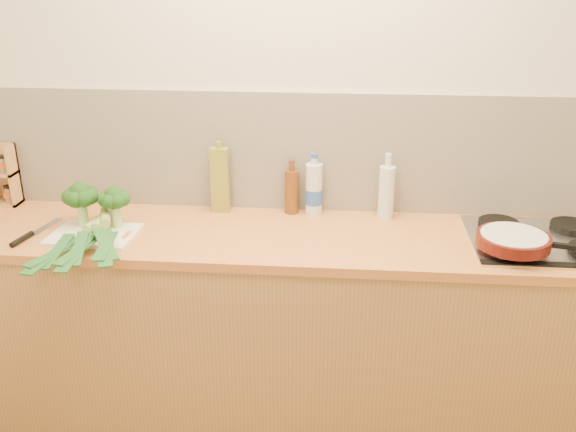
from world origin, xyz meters
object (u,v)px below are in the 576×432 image
object	(u,v)px
gas_hob	(543,240)
chefs_knife	(28,236)
skillet	(514,240)
chopping_board	(94,234)

from	to	relation	value
gas_hob	chefs_knife	xyz separation A→B (m)	(-2.11, -0.14, -0.01)
chefs_knife	skillet	bearing A→B (deg)	11.90
gas_hob	chefs_knife	bearing A→B (deg)	-176.28
gas_hob	chefs_knife	world-z (taller)	gas_hob
chefs_knife	chopping_board	bearing A→B (deg)	22.40
gas_hob	chopping_board	xyz separation A→B (m)	(-1.85, -0.09, -0.01)
skillet	chopping_board	bearing A→B (deg)	-169.46
chefs_knife	skillet	xyz separation A→B (m)	(1.96, 0.01, 0.05)
chopping_board	gas_hob	bearing A→B (deg)	5.63
gas_hob	skillet	distance (m)	0.20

